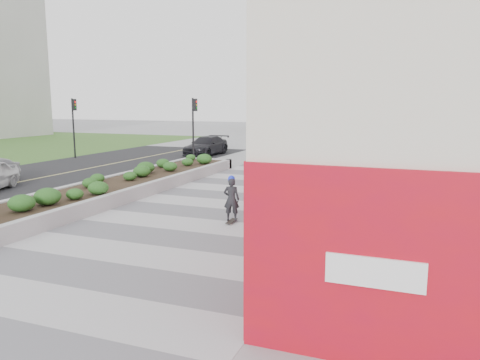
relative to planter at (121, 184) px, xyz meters
The scene contains 11 objects.
ground 8.91m from the planter, 51.84° to the right, with size 160.00×160.00×0.00m, color gray.
walkway 6.81m from the planter, 36.03° to the right, with size 8.00×36.00×0.01m, color #A8A8AD.
building 13.12m from the planter, ahead, with size 6.04×24.08×8.00m.
planter is the anchor object (origin of this frame).
street 6.51m from the planter, behind, with size 10.00×40.00×0.00m, color black.
traffic_signal_near 10.90m from the planter, 99.35° to the left, with size 0.33×0.28×4.20m.
traffic_signal_far 15.00m from the planter, 137.54° to the left, with size 0.33×0.28×4.20m.
distant_bldg_north_l 48.95m from the planter, 89.40° to the left, with size 16.00×12.00×20.00m, color #ADAAA3.
manhole_cover 7.22m from the planter, 33.69° to the right, with size 0.44×0.44×0.01m, color #595654.
skateboarder 7.01m from the planter, 24.71° to the right, with size 0.58×0.73×1.58m.
car_dark 15.30m from the planter, 101.31° to the left, with size 1.95×4.81×1.40m, color black.
Camera 1 is at (6.50, -9.73, 3.90)m, focal length 35.00 mm.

